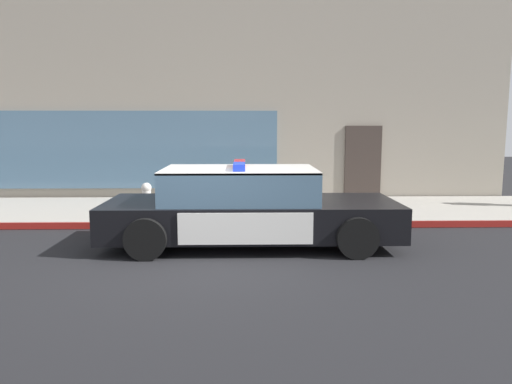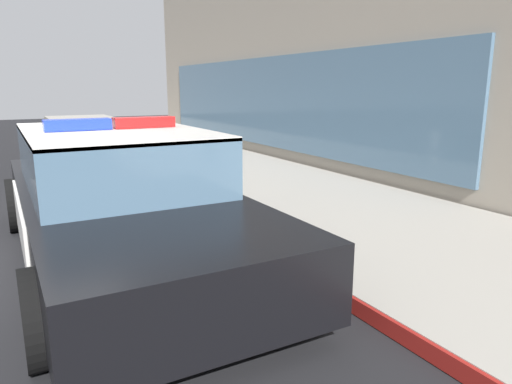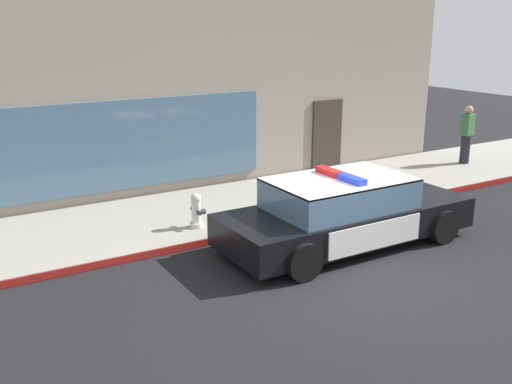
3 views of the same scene
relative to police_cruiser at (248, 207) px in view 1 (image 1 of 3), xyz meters
name	(u,v)px [view 1 (image 1 of 3)]	position (x,y,z in m)	size (l,w,h in m)	color
ground	(196,263)	(-0.81, -1.15, -0.68)	(48.00, 48.00, 0.00)	black
sidewalk	(214,210)	(-0.81, 3.03, -0.61)	(48.00, 3.37, 0.15)	#A39E93
curb_red_paint	(208,225)	(-0.81, 1.33, -0.61)	(28.80, 0.04, 0.14)	maroon
storefront_building	(168,50)	(-2.75, 8.93, 4.02)	(19.79, 8.42, 9.40)	gray
police_cruiser	(248,207)	(0.00, 0.00, 0.00)	(5.13, 2.11, 1.49)	black
fire_hydrant	(147,200)	(-2.21, 2.05, -0.18)	(0.34, 0.39, 0.73)	silver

